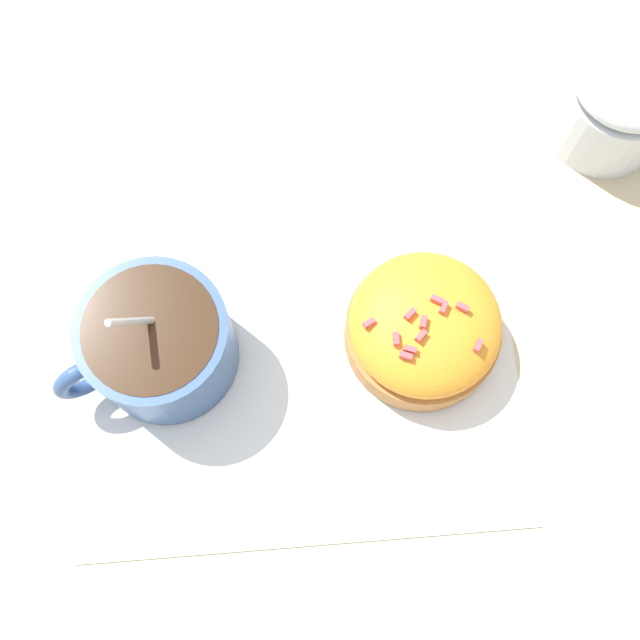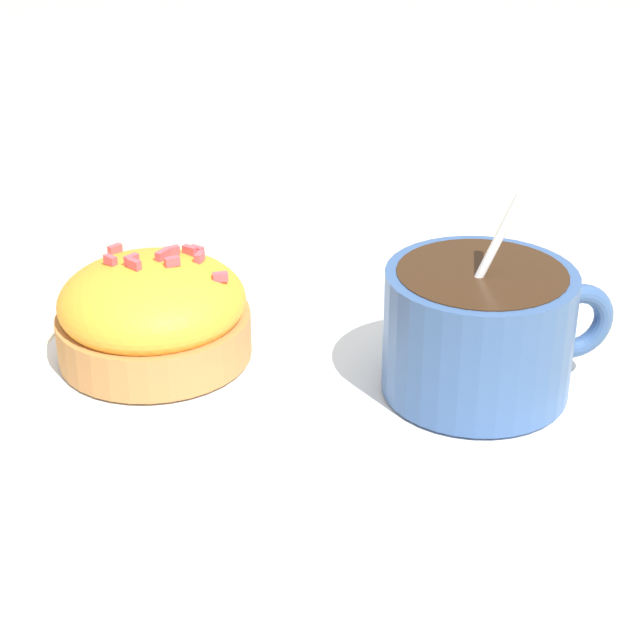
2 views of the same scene
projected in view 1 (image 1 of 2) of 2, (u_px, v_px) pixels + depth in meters
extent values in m
plane|color=#C6B793|center=(295.00, 338.00, 0.47)|extent=(3.00, 3.00, 0.00)
cube|color=white|center=(295.00, 337.00, 0.47)|extent=(0.29, 0.27, 0.00)
cylinder|color=#335184|center=(160.00, 337.00, 0.43)|extent=(0.09, 0.09, 0.06)
cylinder|color=#331E0F|center=(151.00, 325.00, 0.41)|extent=(0.08, 0.08, 0.01)
torus|color=#335184|center=(85.00, 378.00, 0.42)|extent=(0.04, 0.02, 0.04)
ellipsoid|color=silver|center=(135.00, 371.00, 0.45)|extent=(0.03, 0.03, 0.01)
cylinder|color=silver|center=(159.00, 320.00, 0.41)|extent=(0.04, 0.03, 0.08)
cylinder|color=#B2753D|center=(421.00, 333.00, 0.45)|extent=(0.09, 0.09, 0.02)
ellipsoid|color=orange|center=(425.00, 324.00, 0.44)|extent=(0.09, 0.09, 0.04)
cube|color=#EA4C56|center=(444.00, 307.00, 0.42)|extent=(0.01, 0.01, 0.00)
cube|color=#EA4C56|center=(406.00, 356.00, 0.41)|extent=(0.01, 0.01, 0.00)
cube|color=#EA4C56|center=(478.00, 345.00, 0.42)|extent=(0.01, 0.01, 0.00)
cube|color=#EA4C56|center=(462.00, 307.00, 0.42)|extent=(0.01, 0.01, 0.00)
cube|color=#EA4C56|center=(423.00, 322.00, 0.41)|extent=(0.01, 0.01, 0.00)
cube|color=#EA4C56|center=(410.00, 349.00, 0.41)|extent=(0.01, 0.01, 0.00)
cube|color=#EA4C56|center=(437.00, 300.00, 0.42)|extent=(0.01, 0.01, 0.00)
cube|color=#EA4C56|center=(369.00, 323.00, 0.42)|extent=(0.01, 0.01, 0.00)
cube|color=#EA4C56|center=(410.00, 314.00, 0.42)|extent=(0.01, 0.01, 0.00)
cube|color=#EA4C56|center=(396.00, 339.00, 0.41)|extent=(0.00, 0.01, 0.00)
cube|color=#EA4C56|center=(421.00, 336.00, 0.41)|extent=(0.01, 0.01, 0.00)
cylinder|color=silver|center=(614.00, 110.00, 0.49)|extent=(0.08, 0.08, 0.05)
ellipsoid|color=silver|center=(634.00, 80.00, 0.46)|extent=(0.07, 0.07, 0.03)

